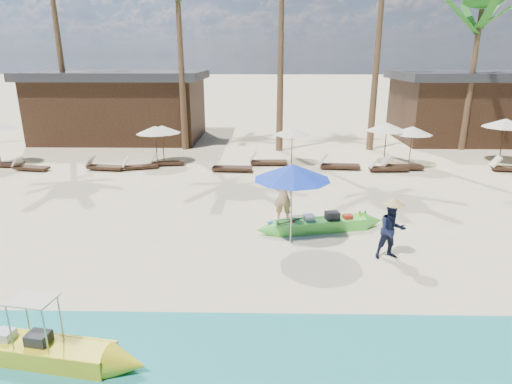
{
  "coord_description": "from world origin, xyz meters",
  "views": [
    {
      "loc": [
        1.3,
        -10.37,
        5.24
      ],
      "look_at": [
        1.05,
        2.0,
        1.28
      ],
      "focal_mm": 30.0,
      "sensor_mm": 36.0,
      "label": 1
    }
  ],
  "objects_px": {
    "tourist": "(283,196)",
    "yellow_canoe": "(31,349)",
    "green_canoe": "(321,224)",
    "blue_umbrella": "(292,172)"
  },
  "relations": [
    {
      "from": "green_canoe",
      "to": "blue_umbrella",
      "type": "xyz_separation_m",
      "value": [
        -0.99,
        -0.88,
        1.93
      ]
    },
    {
      "from": "tourist",
      "to": "green_canoe",
      "type": "bearing_deg",
      "value": 161.09
    },
    {
      "from": "tourist",
      "to": "blue_umbrella",
      "type": "distance_m",
      "value": 2.08
    },
    {
      "from": "tourist",
      "to": "blue_umbrella",
      "type": "height_order",
      "value": "blue_umbrella"
    },
    {
      "from": "green_canoe",
      "to": "tourist",
      "type": "height_order",
      "value": "tourist"
    },
    {
      "from": "green_canoe",
      "to": "yellow_canoe",
      "type": "bearing_deg",
      "value": -146.84
    },
    {
      "from": "yellow_canoe",
      "to": "blue_umbrella",
      "type": "xyz_separation_m",
      "value": [
        4.95,
        5.23,
        1.92
      ]
    },
    {
      "from": "tourist",
      "to": "yellow_canoe",
      "type": "bearing_deg",
      "value": 69.51
    },
    {
      "from": "yellow_canoe",
      "to": "tourist",
      "type": "height_order",
      "value": "tourist"
    },
    {
      "from": "yellow_canoe",
      "to": "green_canoe",
      "type": "bearing_deg",
      "value": 55.09
    }
  ]
}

